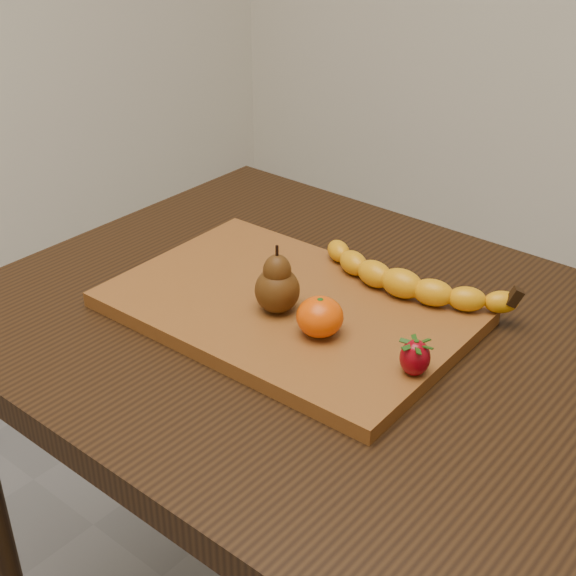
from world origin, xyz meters
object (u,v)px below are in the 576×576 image
Objects in this scene: cutting_board at (288,308)px; pear at (277,279)px; mandarin at (320,317)px; table at (351,399)px.

pear reaches higher than cutting_board.
cutting_board is at bearing 156.04° from mandarin.
mandarin is at bearing -111.36° from table.
pear is at bearing -158.64° from table.
pear reaches higher than mandarin.
table is 11.26× the size of pear.
table is 0.15m from cutting_board.
cutting_board is at bearing -172.34° from table.
pear is at bearing -85.57° from cutting_board.
cutting_board reaches higher than table.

